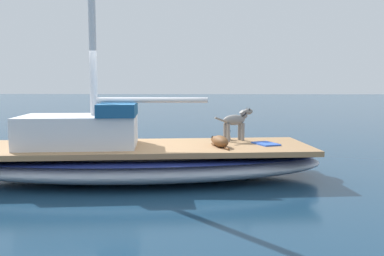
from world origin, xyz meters
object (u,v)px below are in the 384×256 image
dog_grey (236,121)px  dog_brown (220,141)px  deck_winch (227,135)px  deck_towel (266,144)px  sailboat_main (142,162)px

dog_grey → dog_brown: bearing=157.1°
dog_grey → deck_winch: 0.40m
dog_brown → deck_towel: 1.00m
dog_brown → deck_winch: (1.03, -0.19, -0.01)m
sailboat_main → dog_grey: (0.76, -1.90, 0.75)m
deck_towel → sailboat_main: bearing=95.2°
dog_grey → dog_brown: dog_grey is taller
deck_towel → deck_winch: bearing=47.0°
sailboat_main → deck_winch: (0.92, -1.73, 0.42)m
deck_towel → dog_brown: bearing=109.4°
dog_grey → deck_towel: bearing=-133.3°
sailboat_main → dog_brown: 1.60m
sailboat_main → deck_towel: 2.51m
deck_winch → deck_towel: bearing=-133.0°
sailboat_main → deck_winch: 2.00m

